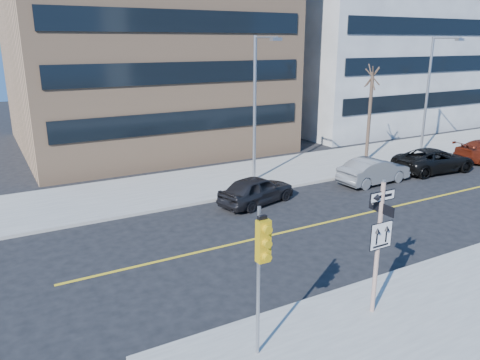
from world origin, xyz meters
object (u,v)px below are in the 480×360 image
street_tree_west (372,79)px  parked_car_c (434,160)px  sign_pole (379,240)px  streetlight_b (431,88)px  parked_car_b (374,171)px  parked_car_a (257,190)px  traffic_signal (262,253)px  streetlight_a (257,100)px

street_tree_west → parked_car_c: bearing=-62.2°
sign_pole → streetlight_b: 22.48m
sign_pole → parked_car_b: bearing=45.3°
sign_pole → parked_car_a: 10.61m
parked_car_b → parked_car_c: (5.14, 0.03, -0.01)m
traffic_signal → parked_car_c: bearing=28.1°
parked_car_b → streetlight_a: (-5.87, 3.30, 4.01)m
parked_car_a → streetlight_a: (1.82, 3.03, 4.03)m
parked_car_b → street_tree_west: 6.89m
parked_car_b → streetlight_b: size_ratio=0.56×
parked_car_b → streetlight_a: bearing=57.8°
traffic_signal → parked_car_a: traffic_signal is taller
parked_car_a → streetlight_a: bearing=-45.9°
traffic_signal → street_tree_west: 22.14m
parked_car_c → traffic_signal: bearing=123.4°
sign_pole → street_tree_west: street_tree_west is taller
parked_car_c → street_tree_west: bearing=33.1°
parked_car_a → parked_car_b: (7.69, -0.27, 0.02)m
parked_car_a → parked_car_c: (12.83, -0.23, 0.01)m
parked_car_c → streetlight_b: size_ratio=0.66×
parked_car_a → streetlight_a: 5.36m
parked_car_b → streetlight_b: streetlight_b is taller
streetlight_a → streetlight_b: (14.00, 0.00, 0.00)m
sign_pole → parked_car_b: (9.87, 9.97, -1.69)m
sign_pole → streetlight_b: (18.00, 13.27, 2.32)m
parked_car_b → street_tree_west: bearing=-42.1°
streetlight_b → sign_pole: bearing=-143.6°
sign_pole → streetlight_b: streetlight_b is taller
parked_car_a → streetlight_a: streetlight_a is taller
traffic_signal → sign_pole: bearing=2.1°
streetlight_b → street_tree_west: streetlight_b is taller
parked_car_b → parked_car_c: 5.14m
parked_car_c → streetlight_b: (2.99, 3.27, 4.02)m
streetlight_a → streetlight_b: 14.00m
parked_car_a → street_tree_west: size_ratio=0.67×
parked_car_a → streetlight_b: 16.61m
street_tree_west → parked_car_a: bearing=-161.7°
traffic_signal → parked_car_b: (13.87, 10.12, -2.29)m
parked_car_a → parked_car_c: parked_car_c is taller
sign_pole → parked_car_b: size_ratio=0.90×
sign_pole → streetlight_a: size_ratio=0.51×
traffic_signal → streetlight_b: size_ratio=0.50×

